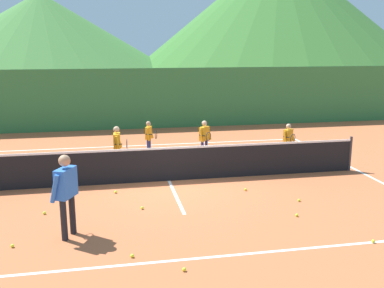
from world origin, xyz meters
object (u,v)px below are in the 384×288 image
at_px(tennis_ball_2, 116,192).
at_px(tennis_ball_9, 142,208).
at_px(student_2, 205,136).
at_px(student_0, 117,144).
at_px(tennis_ball_6, 373,241).
at_px(tennis_net, 169,164).
at_px(tennis_ball_0, 132,256).
at_px(tennis_ball_3, 299,200).
at_px(tennis_ball_4, 184,269).
at_px(tennis_ball_1, 246,189).
at_px(tennis_ball_5, 44,213).
at_px(student_3, 288,138).
at_px(instructor, 66,188).
at_px(tennis_ball_8, 12,246).
at_px(tennis_ball_10, 297,215).
at_px(student_1, 149,135).

height_order(tennis_ball_2, tennis_ball_9, same).
distance_m(student_2, tennis_ball_9, 4.92).
xyz_separation_m(student_0, tennis_ball_6, (4.72, -5.95, -0.79)).
bearing_deg(tennis_net, tennis_ball_0, -106.27).
bearing_deg(student_2, tennis_ball_6, -74.94).
relative_size(tennis_ball_6, tennis_ball_9, 1.00).
distance_m(tennis_ball_3, tennis_ball_4, 4.35).
xyz_separation_m(student_0, tennis_ball_9, (0.46, -3.33, -0.79)).
height_order(tennis_ball_1, tennis_ball_4, same).
distance_m(tennis_net, student_0, 1.91).
relative_size(tennis_ball_4, tennis_ball_5, 1.00).
bearing_deg(tennis_ball_2, tennis_ball_9, -65.12).
distance_m(tennis_net, student_3, 4.51).
relative_size(student_0, tennis_ball_2, 20.16).
bearing_deg(instructor, tennis_ball_4, -41.57).
relative_size(tennis_net, student_0, 8.13).
xyz_separation_m(student_2, tennis_ball_1, (0.36, -3.41, -0.74)).
bearing_deg(tennis_ball_2, tennis_ball_5, -144.36).
relative_size(tennis_ball_3, tennis_ball_8, 1.00).
bearing_deg(tennis_net, tennis_ball_10, -52.11).
distance_m(tennis_ball_9, tennis_ball_10, 3.53).
xyz_separation_m(tennis_ball_3, tennis_ball_9, (-3.81, 0.22, 0.00)).
xyz_separation_m(tennis_ball_5, tennis_ball_9, (2.20, -0.10, 0.00)).
distance_m(student_1, tennis_ball_10, 6.67).
distance_m(tennis_net, tennis_ball_1, 2.28).
height_order(tennis_ball_2, tennis_ball_3, same).
bearing_deg(tennis_ball_3, tennis_ball_4, -140.15).
xyz_separation_m(student_1, tennis_ball_6, (3.62, -7.57, -0.69)).
xyz_separation_m(student_3, tennis_ball_2, (-5.71, -2.38, -0.69)).
distance_m(student_2, tennis_ball_8, 7.64).
bearing_deg(tennis_ball_10, tennis_ball_8, -176.03).
height_order(student_3, tennis_ball_5, student_3).
distance_m(tennis_ball_5, tennis_ball_6, 7.01).
relative_size(student_1, tennis_ball_1, 17.78).
bearing_deg(tennis_ball_3, student_0, 140.26).
bearing_deg(tennis_net, tennis_ball_4, -95.02).
height_order(tennis_ball_5, tennis_ball_8, same).
height_order(instructor, tennis_ball_0, instructor).
height_order(tennis_ball_8, tennis_ball_9, same).
xyz_separation_m(instructor, student_0, (1.10, 4.54, -0.19)).
bearing_deg(tennis_ball_10, student_2, 100.02).
relative_size(student_3, tennis_ball_6, 17.66).
relative_size(tennis_ball_3, tennis_ball_4, 1.00).
relative_size(tennis_ball_1, tennis_ball_6, 1.00).
bearing_deg(tennis_ball_4, tennis_ball_8, 153.87).
bearing_deg(tennis_ball_8, tennis_net, 45.54).
relative_size(tennis_ball_1, tennis_ball_3, 1.00).
bearing_deg(tennis_ball_3, tennis_ball_5, 177.01).
bearing_deg(student_0, tennis_ball_1, -37.95).
bearing_deg(tennis_ball_5, student_0, 61.69).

